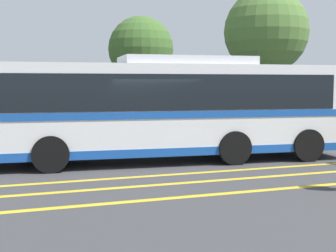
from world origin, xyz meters
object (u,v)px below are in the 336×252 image
tree_1 (266,32)px  tree_2 (141,49)px  parked_car_1 (9,133)px  transit_bus (168,107)px

tree_1 → tree_2: tree_1 is taller
tree_1 → tree_2: 7.44m
parked_car_1 → tree_1: bearing=116.9°
transit_bus → tree_2: bearing=-5.3°
parked_car_1 → tree_2: 8.92m
parked_car_1 → tree_1: 15.51m
parked_car_1 → tree_2: size_ratio=0.85×
transit_bus → parked_car_1: 5.89m
parked_car_1 → tree_1: size_ratio=0.64×
parked_car_1 → transit_bus: bearing=56.9°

